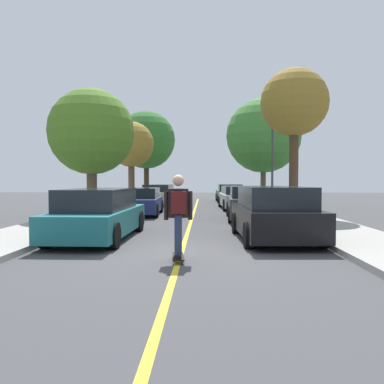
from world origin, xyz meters
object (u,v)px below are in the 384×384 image
(parked_car_left_near, at_px, (141,201))
(parked_car_right_far, at_px, (238,197))
(parked_car_left_nearest, at_px, (99,214))
(parked_car_left_far, at_px, (159,195))
(parked_car_right_farthest, at_px, (230,193))
(street_tree_left_far, at_px, (146,140))
(fire_hydrant, at_px, (81,212))
(skateboard, at_px, (178,257))
(skateboarder, at_px, (178,210))
(street_tree_right_near, at_px, (263,136))
(parked_car_right_nearest, at_px, (274,214))
(streetlamp, at_px, (272,156))
(street_tree_left_nearest, at_px, (91,132))
(parked_car_right_near, at_px, (250,203))
(street_tree_right_nearest, at_px, (294,104))
(street_tree_left_near, at_px, (131,145))

(parked_car_left_near, distance_m, parked_car_right_far, 6.14)
(parked_car_left_nearest, xyz_separation_m, parked_car_left_far, (-0.00, 14.07, -0.01))
(parked_car_left_far, height_order, parked_car_right_farthest, parked_car_left_far)
(street_tree_left_far, relative_size, fire_hydrant, 10.31)
(parked_car_left_near, bearing_deg, fire_hydrant, -109.66)
(skateboard, xyz_separation_m, skateboarder, (0.00, -0.04, 0.95))
(parked_car_left_near, xyz_separation_m, street_tree_left_far, (-1.87, 13.84, 4.32))
(street_tree_left_far, xyz_separation_m, skateboarder, (4.29, -23.93, -3.91))
(parked_car_left_near, xyz_separation_m, street_tree_right_near, (6.72, 6.72, 3.82))
(parked_car_left_near, bearing_deg, parked_car_left_far, 90.00)
(parked_car_right_nearest, relative_size, streetlamp, 0.85)
(street_tree_left_nearest, height_order, skateboarder, street_tree_left_nearest)
(parked_car_left_far, relative_size, street_tree_left_nearest, 0.84)
(street_tree_left_nearest, xyz_separation_m, streetlamp, (8.47, 4.38, -0.75))
(fire_hydrant, distance_m, skateboarder, 7.10)
(parked_car_right_far, height_order, street_tree_right_near, street_tree_right_near)
(parked_car_right_nearest, bearing_deg, parked_car_right_far, 90.00)
(skateboard, relative_size, skateboarder, 0.52)
(parked_car_right_farthest, height_order, street_tree_left_nearest, street_tree_left_nearest)
(parked_car_right_near, height_order, streetlamp, streetlamp)
(parked_car_right_far, bearing_deg, parked_car_right_near, -90.01)
(parked_car_right_nearest, relative_size, parked_car_right_farthest, 0.99)
(fire_hydrant, bearing_deg, parked_car_right_nearest, -26.09)
(parked_car_left_far, distance_m, parked_car_right_farthest, 6.22)
(parked_car_left_far, relative_size, skateboard, 5.27)
(parked_car_left_nearest, relative_size, fire_hydrant, 6.52)
(parked_car_left_nearest, relative_size, parked_car_left_near, 1.09)
(street_tree_right_nearest, bearing_deg, skateboard, -116.82)
(parked_car_left_nearest, relative_size, skateboard, 5.32)
(street_tree_left_nearest, height_order, fire_hydrant, street_tree_left_nearest)
(parked_car_left_near, bearing_deg, street_tree_right_near, 45.00)
(parked_car_left_far, xyz_separation_m, fire_hydrant, (-1.50, -11.02, -0.19))
(street_tree_left_near, bearing_deg, street_tree_left_nearest, -90.00)
(parked_car_right_near, bearing_deg, street_tree_left_nearest, 177.75)
(parked_car_right_near, height_order, parked_car_right_far, parked_car_right_near)
(street_tree_right_near, bearing_deg, street_tree_left_far, 140.38)
(street_tree_left_near, distance_m, street_tree_left_far, 6.63)
(street_tree_left_near, bearing_deg, parked_car_right_farthest, 27.04)
(street_tree_left_nearest, bearing_deg, parked_car_right_near, -2.25)
(street_tree_left_near, distance_m, street_tree_right_near, 8.63)
(street_tree_right_near, xyz_separation_m, streetlamp, (-0.12, -3.93, -1.53))
(parked_car_left_far, distance_m, parked_car_right_far, 5.73)
(parked_car_left_near, xyz_separation_m, parked_car_right_farthest, (4.85, 10.72, 0.02))
(parked_car_left_nearest, bearing_deg, street_tree_left_nearest, 108.32)
(parked_car_right_far, height_order, street_tree_left_far, street_tree_left_far)
(skateboard, bearing_deg, skateboarder, -84.35)
(parked_car_left_near, xyz_separation_m, street_tree_right_nearest, (6.72, -1.53, 4.21))
(fire_hydrant, bearing_deg, street_tree_right_nearest, 17.95)
(parked_car_left_far, relative_size, streetlamp, 0.94)
(parked_car_right_near, relative_size, street_tree_left_nearest, 0.80)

